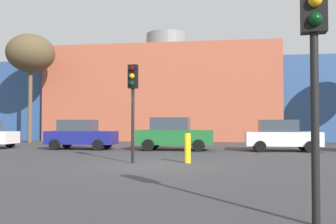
# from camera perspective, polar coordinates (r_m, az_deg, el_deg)

# --- Properties ---
(ground_plane) EXTENTS (200.00, 200.00, 0.00)m
(ground_plane) POSITION_cam_1_polar(r_m,az_deg,el_deg) (13.51, -1.87, -8.14)
(ground_plane) COLOR #38383A
(building_backdrop) EXTENTS (38.36, 11.19, 10.30)m
(building_backdrop) POSITION_cam_1_polar(r_m,az_deg,el_deg) (36.49, -0.19, 2.08)
(building_backdrop) COLOR #B2563D
(building_backdrop) RESTS_ON ground_plane
(parked_car_1) EXTENTS (3.97, 1.95, 1.72)m
(parked_car_1) POSITION_cam_1_polar(r_m,az_deg,el_deg) (22.38, -13.21, -3.38)
(parked_car_1) COLOR navy
(parked_car_1) RESTS_ON ground_plane
(parked_car_2) EXTENTS (4.25, 2.08, 1.84)m
(parked_car_2) POSITION_cam_1_polar(r_m,az_deg,el_deg) (21.03, 0.92, -3.37)
(parked_car_2) COLOR #1E662D
(parked_car_2) RESTS_ON ground_plane
(parked_car_3) EXTENTS (3.92, 1.93, 1.70)m
(parked_car_3) POSITION_cam_1_polar(r_m,az_deg,el_deg) (21.12, 16.93, -3.47)
(parked_car_3) COLOR white
(parked_car_3) RESTS_ON ground_plane
(traffic_light_near_right) EXTENTS (0.38, 0.37, 3.74)m
(traffic_light_near_right) POSITION_cam_1_polar(r_m,az_deg,el_deg) (6.02, 21.47, 10.43)
(traffic_light_near_right) COLOR black
(traffic_light_near_right) RESTS_ON ground_plane
(traffic_light_island) EXTENTS (0.37, 0.37, 3.74)m
(traffic_light_island) POSITION_cam_1_polar(r_m,az_deg,el_deg) (14.23, -5.41, 3.29)
(traffic_light_island) COLOR black
(traffic_light_island) RESTS_ON ground_plane
(bare_tree_1) EXTENTS (3.76, 3.76, 8.60)m
(bare_tree_1) POSITION_cam_1_polar(r_m,az_deg,el_deg) (31.90, -20.27, 8.34)
(bare_tree_1) COLOR brown
(bare_tree_1) RESTS_ON ground_plane
(bollard_yellow_0) EXTENTS (0.24, 0.24, 1.12)m
(bollard_yellow_0) POSITION_cam_1_polar(r_m,az_deg,el_deg) (14.22, 3.02, -5.55)
(bollard_yellow_0) COLOR yellow
(bollard_yellow_0) RESTS_ON ground_plane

